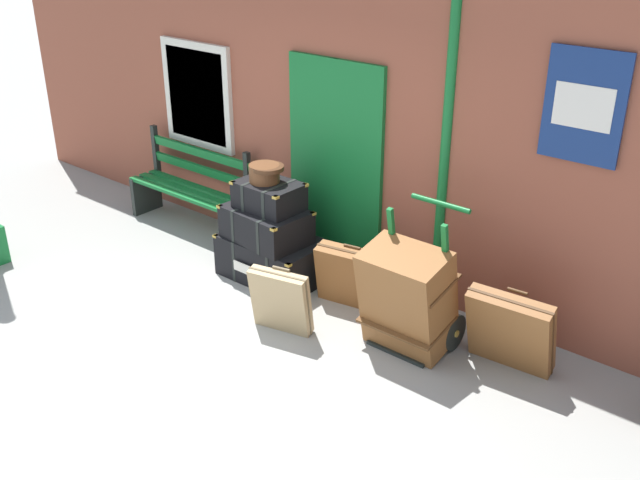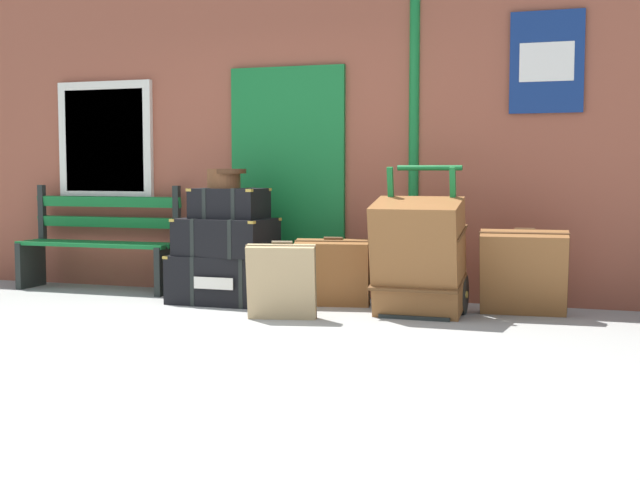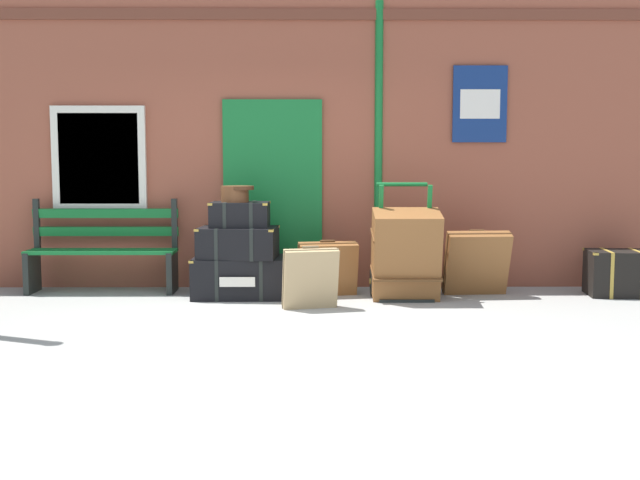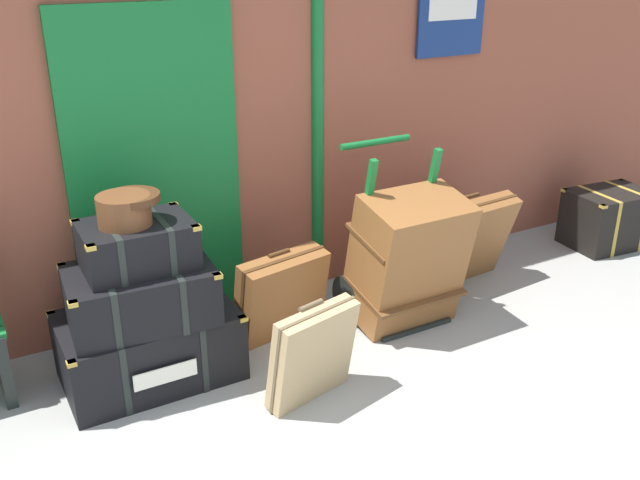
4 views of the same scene
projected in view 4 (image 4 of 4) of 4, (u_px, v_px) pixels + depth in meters
name	position (u px, v px, depth m)	size (l,w,h in m)	color
brick_facade	(156.00, 83.00, 4.39)	(10.40, 0.35, 3.20)	brown
steamer_trunk_base	(149.00, 346.00, 4.14)	(1.01, 0.68, 0.43)	black
steamer_trunk_middle	(141.00, 294.00, 3.94)	(0.85, 0.61, 0.33)	black
steamer_trunk_top	(137.00, 245.00, 3.86)	(0.62, 0.46, 0.27)	black
round_hatbox	(126.00, 208.00, 3.75)	(0.34, 0.30, 0.17)	brown
porters_trolley	(391.00, 277.00, 4.85)	(0.71, 0.60, 1.20)	black
large_brown_trunk	(408.00, 259.00, 4.63)	(0.70, 0.61, 0.95)	brown
suitcase_caramel	(470.00, 240.00, 5.26)	(0.70, 0.42, 0.70)	brown
suitcase_olive	(281.00, 295.00, 4.57)	(0.66, 0.39, 0.59)	brown
suitcase_slate	(312.00, 355.00, 3.89)	(0.57, 0.34, 0.61)	tan
corner_trunk	(608.00, 218.00, 5.98)	(0.73, 0.55, 0.49)	black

